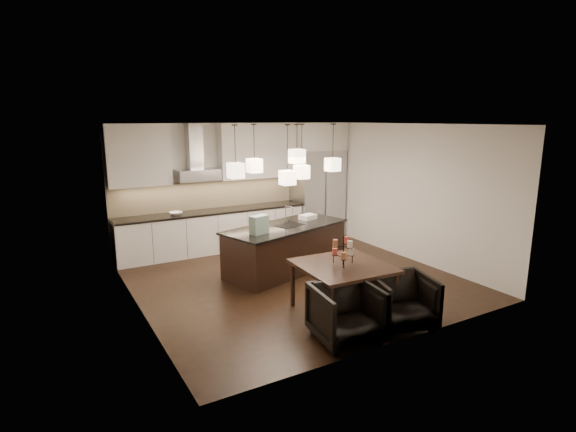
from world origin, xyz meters
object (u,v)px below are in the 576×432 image
dining_table (342,289)px  armchair_left (346,314)px  island_body (286,249)px  refrigerator (318,194)px  armchair_right (402,301)px

dining_table → armchair_left: (-0.49, -0.74, 0.00)m
island_body → dining_table: size_ratio=1.91×
dining_table → refrigerator: bearing=64.4°
armchair_left → armchair_right: size_ratio=1.02×
armchair_right → island_body: bearing=111.3°
refrigerator → dining_table: size_ratio=1.69×
armchair_left → armchair_right: (0.95, -0.05, -0.01)m
island_body → dining_table: (-0.22, -2.12, -0.05)m
island_body → dining_table: island_body is taller
dining_table → armchair_left: size_ratio=1.51×
armchair_left → dining_table: bearing=64.4°
island_body → armchair_right: (0.24, -2.91, -0.05)m
refrigerator → dining_table: refrigerator is taller
dining_table → armchair_right: size_ratio=1.54×
refrigerator → armchair_left: (-2.69, -4.75, -0.69)m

